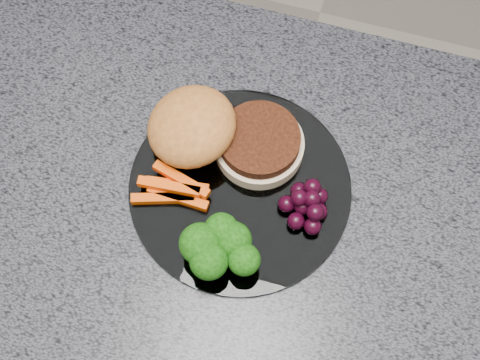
# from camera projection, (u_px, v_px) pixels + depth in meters

# --- Properties ---
(island_cabinet) EXTENTS (1.20, 0.60, 0.86)m
(island_cabinet) POSITION_uv_depth(u_px,v_px,m) (218.00, 304.00, 1.20)
(island_cabinet) COLOR #52331C
(island_cabinet) RESTS_ON ground
(countertop) EXTENTS (1.20, 0.60, 0.04)m
(countertop) POSITION_uv_depth(u_px,v_px,m) (206.00, 223.00, 0.79)
(countertop) COLOR #45464E
(countertop) RESTS_ON island_cabinet
(plate) EXTENTS (0.26, 0.26, 0.01)m
(plate) POSITION_uv_depth(u_px,v_px,m) (240.00, 188.00, 0.78)
(plate) COLOR white
(plate) RESTS_ON countertop
(burger) EXTENTS (0.20, 0.13, 0.06)m
(burger) POSITION_uv_depth(u_px,v_px,m) (216.00, 134.00, 0.78)
(burger) COLOR beige
(burger) RESTS_ON plate
(carrot_sticks) EXTENTS (0.09, 0.06, 0.02)m
(carrot_sticks) POSITION_uv_depth(u_px,v_px,m) (174.00, 190.00, 0.77)
(carrot_sticks) COLOR #EE4B03
(carrot_sticks) RESTS_ON plate
(broccoli) EXTENTS (0.09, 0.08, 0.06)m
(broccoli) POSITION_uv_depth(u_px,v_px,m) (218.00, 247.00, 0.72)
(broccoli) COLOR #53832F
(broccoli) RESTS_ON plate
(grape_bunch) EXTENTS (0.06, 0.06, 0.03)m
(grape_bunch) POSITION_uv_depth(u_px,v_px,m) (307.00, 205.00, 0.75)
(grape_bunch) COLOR black
(grape_bunch) RESTS_ON plate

